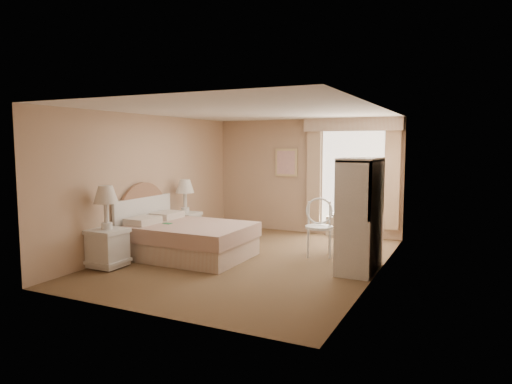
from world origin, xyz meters
The scene contains 9 objects.
room centered at (0.00, 0.00, 1.25)m, with size 4.21×5.51×2.51m.
window centered at (1.05, 2.65, 1.34)m, with size 2.05×0.22×2.51m.
framed_art centered at (-0.45, 2.71, 1.55)m, with size 0.52×0.04×0.62m.
bed centered at (-1.13, -0.27, 0.33)m, with size 2.06×1.54×1.36m.
nightstand_near centered at (-1.84, -1.41, 0.49)m, with size 0.53×0.53×1.29m.
nightstand_far centered at (-1.84, 0.76, 0.47)m, with size 0.51×0.51×1.24m.
round_table centered at (1.39, 1.21, 0.48)m, with size 0.68×0.68×0.71m.
cafe_chair centered at (0.93, 0.85, 0.59)m, with size 0.61×0.61×1.01m.
armoire centered at (1.81, 0.16, 0.73)m, with size 0.53×1.06×1.76m.
Camera 1 is at (3.37, -6.80, 1.96)m, focal length 32.00 mm.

